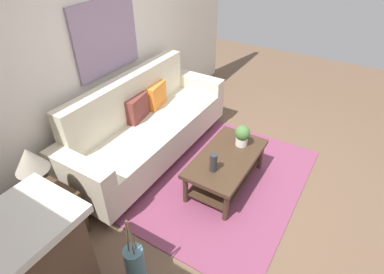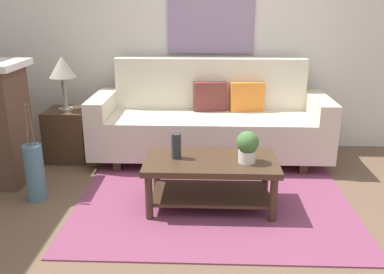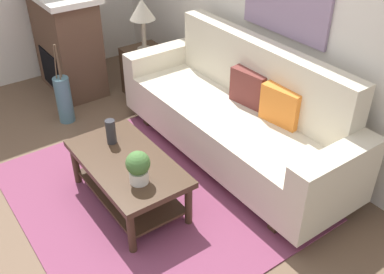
% 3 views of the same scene
% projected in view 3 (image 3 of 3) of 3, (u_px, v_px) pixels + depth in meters
% --- Properties ---
extents(ground_plane, '(9.60, 9.60, 0.00)m').
position_uv_depth(ground_plane, '(102.00, 217.00, 3.58)').
color(ground_plane, brown).
extents(wall_back, '(5.60, 0.10, 2.70)m').
position_uv_depth(wall_back, '(294.00, 6.00, 3.77)').
color(wall_back, silver).
rests_on(wall_back, ground_plane).
extents(area_rug, '(2.36, 2.14, 0.01)m').
position_uv_depth(area_rug, '(155.00, 192.00, 3.82)').
color(area_rug, '#843D5B').
rests_on(area_rug, ground_plane).
extents(couch, '(2.50, 0.84, 1.08)m').
position_uv_depth(couch, '(237.00, 116.00, 4.05)').
color(couch, beige).
rests_on(couch, ground_plane).
extents(throw_pillow_maroon, '(0.37, 0.17, 0.32)m').
position_uv_depth(throw_pillow_maroon, '(249.00, 88.00, 3.97)').
color(throw_pillow_maroon, brown).
rests_on(throw_pillow_maroon, couch).
extents(throw_pillow_orange, '(0.37, 0.17, 0.32)m').
position_uv_depth(throw_pillow_orange, '(281.00, 106.00, 3.70)').
color(throw_pillow_orange, orange).
rests_on(throw_pillow_orange, couch).
extents(coffee_table, '(1.10, 0.60, 0.43)m').
position_uv_depth(coffee_table, '(128.00, 172.00, 3.56)').
color(coffee_table, '#422D1E').
rests_on(coffee_table, ground_plane).
extents(tabletop_vase, '(0.08, 0.08, 0.21)m').
position_uv_depth(tabletop_vase, '(111.00, 132.00, 3.64)').
color(tabletop_vase, '#2D2D33').
rests_on(tabletop_vase, coffee_table).
extents(potted_plant_tabletop, '(0.18, 0.18, 0.26)m').
position_uv_depth(potted_plant_tabletop, '(138.00, 166.00, 3.19)').
color(potted_plant_tabletop, white).
rests_on(potted_plant_tabletop, coffee_table).
extents(side_table, '(0.44, 0.44, 0.56)m').
position_uv_depth(side_table, '(146.00, 72.00, 5.15)').
color(side_table, '#422D1E').
rests_on(side_table, ground_plane).
extents(table_lamp, '(0.28, 0.28, 0.57)m').
position_uv_depth(table_lamp, '(142.00, 12.00, 4.76)').
color(table_lamp, gray).
rests_on(table_lamp, side_table).
extents(fireplace, '(1.02, 0.58, 1.16)m').
position_uv_depth(fireplace, '(67.00, 42.00, 5.12)').
color(fireplace, brown).
rests_on(fireplace, ground_plane).
extents(floor_vase, '(0.16, 0.16, 0.51)m').
position_uv_depth(floor_vase, '(64.00, 100.00, 4.66)').
color(floor_vase, slate).
rests_on(floor_vase, ground_plane).
extents(floor_vase_branch_a, '(0.04, 0.03, 0.36)m').
position_uv_depth(floor_vase_branch_a, '(58.00, 62.00, 4.41)').
color(floor_vase_branch_a, brown).
rests_on(floor_vase_branch_a, floor_vase).
extents(floor_vase_branch_b, '(0.02, 0.03, 0.36)m').
position_uv_depth(floor_vase_branch_b, '(58.00, 61.00, 4.44)').
color(floor_vase_branch_b, brown).
rests_on(floor_vase_branch_b, floor_vase).
extents(floor_vase_branch_c, '(0.02, 0.04, 0.36)m').
position_uv_depth(floor_vase_branch_c, '(55.00, 62.00, 4.42)').
color(floor_vase_branch_c, brown).
rests_on(floor_vase_branch_c, floor_vase).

